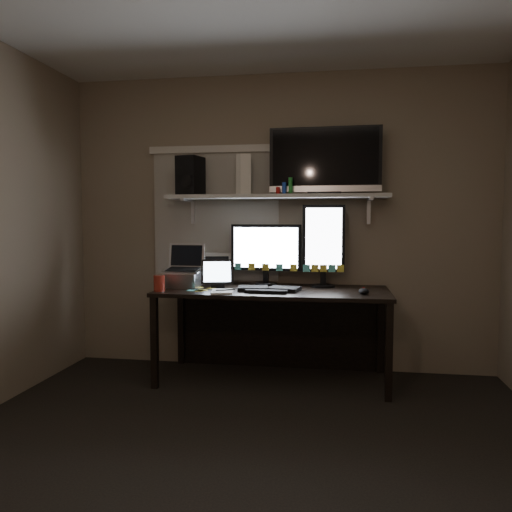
% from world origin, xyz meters
% --- Properties ---
extents(floor, '(3.60, 3.60, 0.00)m').
position_xyz_m(floor, '(0.00, 0.00, 0.00)').
color(floor, black).
rests_on(floor, ground).
extents(back_wall, '(3.60, 0.00, 3.60)m').
position_xyz_m(back_wall, '(0.00, 1.80, 1.25)').
color(back_wall, '#7B6E58').
rests_on(back_wall, floor).
extents(window_blinds, '(1.10, 0.02, 1.10)m').
position_xyz_m(window_blinds, '(-0.55, 1.79, 1.30)').
color(window_blinds, '#B7B0A5').
rests_on(window_blinds, back_wall).
extents(desk, '(1.80, 0.75, 0.73)m').
position_xyz_m(desk, '(0.00, 1.55, 0.55)').
color(desk, black).
rests_on(desk, floor).
extents(wall_shelf, '(1.80, 0.35, 0.03)m').
position_xyz_m(wall_shelf, '(0.00, 1.62, 1.46)').
color(wall_shelf, '#B9B8B3').
rests_on(wall_shelf, back_wall).
extents(monitor_landscape, '(0.60, 0.11, 0.52)m').
position_xyz_m(monitor_landscape, '(-0.09, 1.67, 0.99)').
color(monitor_landscape, black).
rests_on(monitor_landscape, desk).
extents(monitor_portrait, '(0.35, 0.09, 0.68)m').
position_xyz_m(monitor_portrait, '(0.39, 1.62, 1.07)').
color(monitor_portrait, black).
rests_on(monitor_portrait, desk).
extents(keyboard, '(0.49, 0.21, 0.03)m').
position_xyz_m(keyboard, '(-0.03, 1.34, 0.74)').
color(keyboard, black).
rests_on(keyboard, desk).
extents(mouse, '(0.08, 0.12, 0.04)m').
position_xyz_m(mouse, '(0.69, 1.28, 0.75)').
color(mouse, black).
rests_on(mouse, desk).
extents(notepad, '(0.20, 0.25, 0.01)m').
position_xyz_m(notepad, '(-0.36, 1.20, 0.74)').
color(notepad, beige).
rests_on(notepad, desk).
extents(tablet, '(0.28, 0.17, 0.23)m').
position_xyz_m(tablet, '(-0.45, 1.45, 0.84)').
color(tablet, black).
rests_on(tablet, desk).
extents(file_sorter, '(0.21, 0.13, 0.25)m').
position_xyz_m(file_sorter, '(-0.52, 1.70, 0.86)').
color(file_sorter, black).
rests_on(file_sorter, desk).
extents(laptop, '(0.31, 0.26, 0.34)m').
position_xyz_m(laptop, '(-0.74, 1.43, 0.90)').
color(laptop, silver).
rests_on(laptop, desk).
extents(cup, '(0.10, 0.10, 0.12)m').
position_xyz_m(cup, '(-0.85, 1.19, 0.79)').
color(cup, maroon).
rests_on(cup, desk).
extents(sticky_notes, '(0.30, 0.22, 0.00)m').
position_xyz_m(sticky_notes, '(-0.59, 1.33, 0.73)').
color(sticky_notes, gold).
rests_on(sticky_notes, desk).
extents(tv, '(0.90, 0.18, 0.54)m').
position_xyz_m(tv, '(0.39, 1.65, 1.75)').
color(tv, black).
rests_on(tv, wall_shelf).
extents(game_console, '(0.15, 0.28, 0.32)m').
position_xyz_m(game_console, '(-0.27, 1.63, 1.64)').
color(game_console, beige).
rests_on(game_console, wall_shelf).
extents(speaker, '(0.21, 0.24, 0.32)m').
position_xyz_m(speaker, '(-0.72, 1.60, 1.64)').
color(speaker, black).
rests_on(speaker, wall_shelf).
extents(bottles, '(0.20, 0.08, 0.12)m').
position_xyz_m(bottles, '(0.07, 1.55, 1.54)').
color(bottles, '#A50F0C').
rests_on(bottles, wall_shelf).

